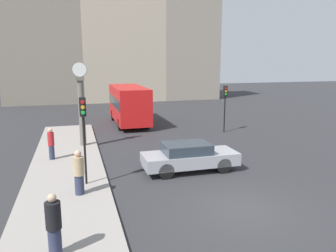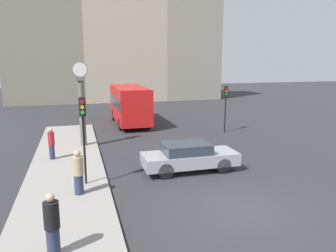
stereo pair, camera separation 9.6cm
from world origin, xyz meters
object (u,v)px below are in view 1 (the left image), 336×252
(bus_distant, at_px, (129,103))
(traffic_light_near, at_px, (83,123))
(traffic_light_far, at_px, (225,99))
(pedestrian_red_top, at_px, (51,144))
(pedestrian_tan_coat, at_px, (79,173))
(pedestrian_black_jacket, at_px, (54,225))
(sedan_car, at_px, (189,156))
(street_clock, at_px, (81,106))

(bus_distant, xyz_separation_m, traffic_light_near, (-3.97, -13.13, 0.98))
(traffic_light_far, bearing_deg, bus_distant, 141.03)
(bus_distant, height_order, pedestrian_red_top, bus_distant)
(pedestrian_red_top, relative_size, pedestrian_tan_coat, 0.95)
(traffic_light_near, xyz_separation_m, traffic_light_far, (10.15, 8.13, -0.28))
(traffic_light_near, xyz_separation_m, pedestrian_black_jacket, (-0.99, -5.03, -1.73))
(sedan_car, xyz_separation_m, pedestrian_red_top, (-6.35, 3.29, 0.27))
(traffic_light_near, bearing_deg, pedestrian_red_top, 111.26)
(pedestrian_black_jacket, height_order, pedestrian_tan_coat, pedestrian_tan_coat)
(pedestrian_black_jacket, distance_m, pedestrian_red_top, 9.07)
(traffic_light_near, height_order, pedestrian_tan_coat, traffic_light_near)
(sedan_car, height_order, pedestrian_black_jacket, pedestrian_black_jacket)
(pedestrian_red_top, bearing_deg, traffic_light_far, 19.30)
(sedan_car, height_order, pedestrian_red_top, pedestrian_red_top)
(sedan_car, distance_m, bus_distant, 12.46)
(street_clock, bearing_deg, pedestrian_red_top, -122.99)
(pedestrian_black_jacket, xyz_separation_m, pedestrian_red_top, (-0.58, 9.05, -0.02))
(bus_distant, bearing_deg, pedestrian_red_top, -121.29)
(traffic_light_near, relative_size, street_clock, 0.73)
(sedan_car, bearing_deg, street_clock, 128.89)
(traffic_light_far, distance_m, street_clock, 10.19)
(bus_distant, distance_m, traffic_light_far, 7.98)
(bus_distant, bearing_deg, pedestrian_tan_coat, -106.71)
(pedestrian_red_top, bearing_deg, traffic_light_near, -68.74)
(pedestrian_tan_coat, bearing_deg, traffic_light_far, 41.31)
(sedan_car, height_order, street_clock, street_clock)
(bus_distant, height_order, pedestrian_tan_coat, bus_distant)
(bus_distant, bearing_deg, pedestrian_black_jacket, -105.26)
(pedestrian_red_top, bearing_deg, pedestrian_black_jacket, -86.33)
(traffic_light_near, xyz_separation_m, street_clock, (0.08, 6.57, -0.21))
(traffic_light_near, bearing_deg, street_clock, 89.27)
(bus_distant, relative_size, pedestrian_tan_coat, 4.09)
(pedestrian_red_top, xyz_separation_m, pedestrian_tan_coat, (1.28, -5.07, 0.03))
(bus_distant, xyz_separation_m, pedestrian_black_jacket, (-4.95, -18.16, -0.76))
(sedan_car, height_order, traffic_light_near, traffic_light_near)
(bus_distant, xyz_separation_m, pedestrian_red_top, (-5.53, -9.10, -0.78))
(pedestrian_black_jacket, bearing_deg, street_clock, 84.73)
(bus_distant, xyz_separation_m, pedestrian_tan_coat, (-4.26, -14.17, -0.75))
(pedestrian_tan_coat, bearing_deg, street_clock, 87.21)
(pedestrian_tan_coat, bearing_deg, pedestrian_red_top, 104.16)
(street_clock, height_order, pedestrian_red_top, street_clock)
(pedestrian_black_jacket, bearing_deg, pedestrian_tan_coat, 80.06)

